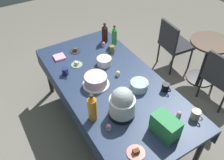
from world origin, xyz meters
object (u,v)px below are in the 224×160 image
at_px(dessert_plate_coral, 136,152).
at_px(soda_carton, 165,126).
at_px(cupcake_berry, 103,44).
at_px(coffee_mug_navy, 65,71).
at_px(cupcake_vanilla, 118,74).
at_px(maroon_chair_left, 173,42).
at_px(slow_cooker, 122,104).
at_px(cupcake_lemon, 179,114).
at_px(potluck_table, 112,87).
at_px(soda_bottle_lime_soda, 114,36).
at_px(ceramic_snack_bowl, 104,61).
at_px(soda_bottle_cola, 105,33).
at_px(coffee_mug_olive, 112,49).
at_px(maroon_chair_right, 222,76).
at_px(soda_bottle_orange_juice, 92,108).
at_px(round_cafe_table, 207,54).
at_px(cupcake_mint, 109,127).
at_px(frosted_layer_cake, 96,81).
at_px(glass_salad_bowl, 139,85).
at_px(coffee_mug_black, 166,87).
at_px(dessert_plate_sage, 77,64).
at_px(coffee_mug_tan, 196,115).

height_order(dessert_plate_coral, soda_carton, soda_carton).
distance_m(cupcake_berry, coffee_mug_navy, 0.74).
bearing_deg(cupcake_vanilla, maroon_chair_left, 109.32).
height_order(slow_cooker, cupcake_lemon, slow_cooker).
height_order(potluck_table, cupcake_lemon, cupcake_lemon).
bearing_deg(slow_cooker, soda_bottle_lime_soda, 151.81).
bearing_deg(ceramic_snack_bowl, maroon_chair_left, 98.23).
bearing_deg(soda_bottle_cola, soda_bottle_lime_soda, 32.75).
xyz_separation_m(coffee_mug_olive, maroon_chair_right, (0.95, 1.16, -0.30)).
xyz_separation_m(cupcake_lemon, soda_bottle_orange_juice, (-0.42, -0.74, 0.12)).
relative_size(soda_bottle_orange_juice, round_cafe_table, 0.46).
height_order(cupcake_mint, soda_bottle_orange_juice, soda_bottle_orange_juice).
bearing_deg(cupcake_vanilla, frosted_layer_cake, -89.35).
height_order(glass_salad_bowl, round_cafe_table, glass_salad_bowl).
relative_size(coffee_mug_black, round_cafe_table, 0.17).
bearing_deg(cupcake_vanilla, soda_carton, -4.16).
distance_m(frosted_layer_cake, coffee_mug_navy, 0.42).
bearing_deg(cupcake_lemon, coffee_mug_olive, 179.29).
bearing_deg(dessert_plate_coral, frosted_layer_cake, 172.99).
height_order(cupcake_mint, cupcake_berry, same).
relative_size(glass_salad_bowl, coffee_mug_olive, 1.83).
xyz_separation_m(dessert_plate_sage, round_cafe_table, (0.47, 1.92, -0.26)).
bearing_deg(coffee_mug_tan, ceramic_snack_bowl, -164.32).
relative_size(slow_cooker, soda_bottle_cola, 1.23).
distance_m(frosted_layer_cake, glass_salad_bowl, 0.49).
height_order(cupcake_berry, maroon_chair_left, maroon_chair_left).
bearing_deg(cupcake_mint, frosted_layer_cake, 162.57).
bearing_deg(cupcake_mint, maroon_chair_right, 93.91).
bearing_deg(cupcake_lemon, glass_salad_bowl, -169.36).
bearing_deg(cupcake_vanilla, maroon_chair_right, 70.42).
distance_m(dessert_plate_sage, soda_bottle_lime_soda, 0.69).
bearing_deg(cupcake_mint, soda_bottle_lime_soda, 146.37).
distance_m(cupcake_berry, soda_bottle_orange_juice, 1.28).
bearing_deg(soda_bottle_cola, dessert_plate_coral, -21.32).
distance_m(dessert_plate_sage, coffee_mug_navy, 0.21).
bearing_deg(dessert_plate_sage, cupcake_berry, 111.65).
bearing_deg(cupcake_berry, coffee_mug_black, 7.87).
distance_m(ceramic_snack_bowl, maroon_chair_right, 1.62).
distance_m(coffee_mug_navy, maroon_chair_right, 2.08).
height_order(cupcake_vanilla, soda_bottle_cola, soda_bottle_cola).
distance_m(cupcake_lemon, soda_bottle_orange_juice, 0.86).
relative_size(dessert_plate_coral, soda_carton, 0.63).
bearing_deg(ceramic_snack_bowl, dessert_plate_coral, -17.45).
xyz_separation_m(potluck_table, coffee_mug_navy, (-0.42, -0.39, 0.11)).
bearing_deg(glass_salad_bowl, dessert_plate_sage, -150.69).
xyz_separation_m(dessert_plate_sage, soda_bottle_orange_juice, (0.86, -0.22, 0.14)).
bearing_deg(glass_salad_bowl, soda_carton, -13.98).
bearing_deg(frosted_layer_cake, round_cafe_table, 89.22).
xyz_separation_m(soda_bottle_lime_soda, maroon_chair_left, (0.13, 1.04, -0.39)).
bearing_deg(frosted_layer_cake, soda_bottle_cola, 143.65).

